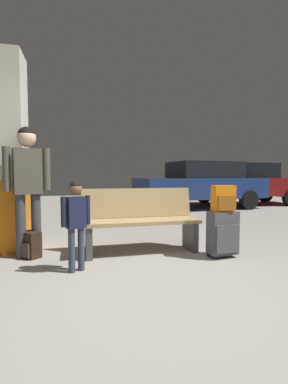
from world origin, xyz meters
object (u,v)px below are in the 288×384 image
Objects in this scene: backpack_dark_floor at (30,245)px; backpack_bright at (223,199)px; suitcase at (223,233)px; parked_car_side at (244,183)px; child at (76,216)px; adult at (27,177)px; structural_pillar at (4,154)px; parked_car_near at (201,184)px; bench at (140,221)px.

backpack_bright is at bearing -12.78° from backpack_dark_floor.
backpack_dark_floor is (-2.46, 0.56, -0.60)m from backpack_bright.
suitcase is 7.23m from parked_car_side.
child is at bearing -134.75° from parked_car_side.
suitcase is 2.65m from adult.
parked_car_side is at bearing 38.91° from adult.
parked_car_near is (4.89, 4.13, -0.57)m from structural_pillar.
adult is at bearing -134.66° from parked_car_near.
parked_car_side is at bearing 55.14° from backpack_bright.
structural_pillar is 3.09m from backpack_bright.
structural_pillar is 0.65× the size of parked_car_near.
backpack_bright is at bearing -152.99° from suitcase.
structural_pillar is at bearing 159.94° from backpack_bright.
suitcase is 0.45m from backpack_bright.
child is 0.59× the size of adult.
adult is (-2.47, 0.59, 0.28)m from backpack_bright.
backpack_bright reaches higher than suitcase.
child is at bearing -49.39° from adult.
parked_car_side is (4.13, 5.92, 0.03)m from backpack_bright.
bench is 2.67× the size of suitcase.
suitcase is 1.78× the size of backpack_bright.
child is 1.03m from adult.
parked_car_side reaches higher than suitcase.
backpack_bright is 7.22m from parked_car_side.
parked_car_near is at bearing 68.42° from backpack_bright.
suitcase is 1.89m from child.
adult reaches higher than child.
parked_car_near is (3.90, 5.28, 0.18)m from child.
parked_car_near reaches higher than backpack_dark_floor.
structural_pillar is 1.72× the size of bench.
bench is at bearing 153.04° from suitcase.
backpack_bright is (2.85, -1.04, -0.61)m from structural_pillar.
parked_car_side reaches higher than backpack_dark_floor.
suitcase is 0.36× the size of adult.
bench is 5.57m from parked_car_near.
adult is (-2.48, 0.59, 0.73)m from suitcase.
parked_car_side is (4.12, 5.92, 0.48)m from suitcase.
structural_pillar is 1.64× the size of adult.
backpack_dark_floor is at bearing -140.84° from parked_car_side.
suitcase is (0.99, -0.51, -0.12)m from bench.
bench is 1.12m from suitcase.
structural_pillar reaches higher than backpack_bright.
adult is at bearing 130.61° from child.
parked_car_near reaches higher than bench.
adult reaches higher than parked_car_near.
adult is 0.88m from backpack_dark_floor.
child is 2.97× the size of backpack_dark_floor.
suitcase is at bearing -111.57° from parked_car_near.
bench is at bearing -2.01° from backpack_dark_floor.
parked_car_side is (6.60, 5.33, -0.24)m from adult.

